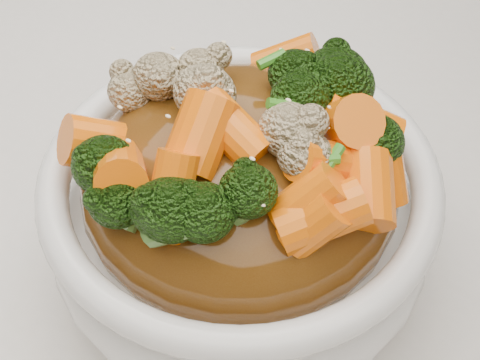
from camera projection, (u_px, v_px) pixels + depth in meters
The scene contains 8 objects.
tablecloth at pixel (150, 268), 0.45m from camera, with size 1.20×0.80×0.04m, color silver.
bowl at pixel (240, 218), 0.40m from camera, with size 0.20×0.20×0.08m, color white, non-canonical shape.
sauce_base at pixel (240, 184), 0.38m from camera, with size 0.16×0.16×0.09m, color #55310E.
carrots at pixel (240, 98), 0.33m from camera, with size 0.16×0.16×0.05m, color orange, non-canonical shape.
broccoli at pixel (240, 99), 0.33m from camera, with size 0.16×0.16×0.04m, color black, non-canonical shape.
cauliflower at pixel (240, 102), 0.33m from camera, with size 0.16×0.16×0.03m, color tan, non-canonical shape.
scallions at pixel (240, 96), 0.33m from camera, with size 0.12×0.12×0.02m, color #34831E, non-canonical shape.
sesame_seeds at pixel (240, 96), 0.33m from camera, with size 0.15×0.15×0.01m, color beige, non-canonical shape.
Camera 1 is at (0.20, -0.17, 1.10)m, focal length 55.00 mm.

